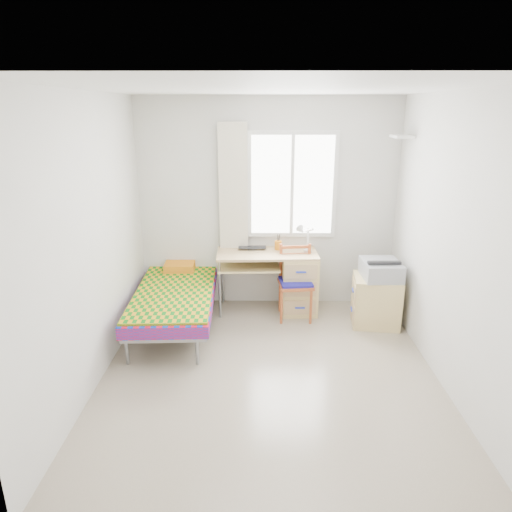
{
  "coord_description": "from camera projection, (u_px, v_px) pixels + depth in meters",
  "views": [
    {
      "loc": [
        -0.09,
        -3.86,
        2.45
      ],
      "look_at": [
        -0.13,
        0.55,
        1.02
      ],
      "focal_mm": 32.0,
      "sensor_mm": 36.0,
      "label": 1
    }
  ],
  "objects": [
    {
      "name": "wall_left",
      "position": [
        90.0,
        244.0,
        4.04
      ],
      "size": [
        0.0,
        3.5,
        3.5
      ],
      "primitive_type": "plane",
      "rotation": [
        1.57,
        0.0,
        1.57
      ],
      "color": "silver",
      "rests_on": "ground"
    },
    {
      "name": "chair",
      "position": [
        296.0,
        277.0,
        5.5
      ],
      "size": [
        0.43,
        0.43,
        0.9
      ],
      "rotation": [
        0.0,
        0.0,
        0.11
      ],
      "color": "#A94020",
      "rests_on": "floor"
    },
    {
      "name": "wall_right",
      "position": [
        452.0,
        245.0,
        4.01
      ],
      "size": [
        0.0,
        3.5,
        3.5
      ],
      "primitive_type": "plane",
      "rotation": [
        1.57,
        0.0,
        -1.57
      ],
      "color": "silver",
      "rests_on": "ground"
    },
    {
      "name": "window",
      "position": [
        292.0,
        185.0,
        5.59
      ],
      "size": [
        1.1,
        0.04,
        1.3
      ],
      "color": "white",
      "rests_on": "wall_back"
    },
    {
      "name": "cabinet",
      "position": [
        376.0,
        301.0,
        5.37
      ],
      "size": [
        0.59,
        0.54,
        0.58
      ],
      "rotation": [
        0.0,
        0.0,
        -0.12
      ],
      "color": "tan",
      "rests_on": "floor"
    },
    {
      "name": "curtain",
      "position": [
        233.0,
        194.0,
        5.58
      ],
      "size": [
        0.35,
        0.05,
        1.7
      ],
      "primitive_type": "cube",
      "color": "#F7E7CC",
      "rests_on": "wall_back"
    },
    {
      "name": "printer",
      "position": [
        381.0,
        269.0,
        5.24
      ],
      "size": [
        0.43,
        0.49,
        0.21
      ],
      "rotation": [
        0.0,
        0.0,
        0.03
      ],
      "color": "#9D9EA4",
      "rests_on": "cabinet"
    },
    {
      "name": "bed",
      "position": [
        176.0,
        293.0,
        5.32
      ],
      "size": [
        0.96,
        1.93,
        0.82
      ],
      "rotation": [
        0.0,
        0.0,
        0.04
      ],
      "color": "gray",
      "rests_on": "floor"
    },
    {
      "name": "desk",
      "position": [
        293.0,
        279.0,
        5.69
      ],
      "size": [
        1.24,
        0.61,
        0.77
      ],
      "rotation": [
        0.0,
        0.0,
        0.04
      ],
      "color": "tan",
      "rests_on": "floor"
    },
    {
      "name": "pen_cup",
      "position": [
        278.0,
        245.0,
        5.69
      ],
      "size": [
        0.1,
        0.1,
        0.11
      ],
      "primitive_type": "cylinder",
      "rotation": [
        0.0,
        0.0,
        0.14
      ],
      "color": "orange",
      "rests_on": "desk"
    },
    {
      "name": "floor",
      "position": [
        269.0,
        373.0,
        4.42
      ],
      "size": [
        3.5,
        3.5,
        0.0
      ],
      "primitive_type": "plane",
      "color": "#BCAD93",
      "rests_on": "ground"
    },
    {
      "name": "floating_shelf",
      "position": [
        402.0,
        136.0,
        5.08
      ],
      "size": [
        0.2,
        0.32,
        0.03
      ],
      "primitive_type": "cube",
      "color": "white",
      "rests_on": "wall_right"
    },
    {
      "name": "wall_back",
      "position": [
        267.0,
        205.0,
        5.69
      ],
      "size": [
        3.2,
        0.0,
        3.2
      ],
      "primitive_type": "plane",
      "rotation": [
        1.57,
        0.0,
        0.0
      ],
      "color": "silver",
      "rests_on": "ground"
    },
    {
      "name": "book",
      "position": [
        248.0,
        267.0,
        5.62
      ],
      "size": [
        0.27,
        0.29,
        0.02
      ],
      "primitive_type": "imported",
      "rotation": [
        0.0,
        0.0,
        0.53
      ],
      "color": "gray",
      "rests_on": "desk"
    },
    {
      "name": "task_lamp",
      "position": [
        304.0,
        236.0,
        5.43
      ],
      "size": [
        0.22,
        0.31,
        0.38
      ],
      "rotation": [
        0.0,
        0.0,
        0.33
      ],
      "color": "white",
      "rests_on": "desk"
    },
    {
      "name": "ceiling",
      "position": [
        272.0,
        88.0,
        3.62
      ],
      "size": [
        3.5,
        3.5,
        0.0
      ],
      "primitive_type": "plane",
      "rotation": [
        3.14,
        0.0,
        0.0
      ],
      "color": "white",
      "rests_on": "wall_back"
    },
    {
      "name": "laptop",
      "position": [
        252.0,
        249.0,
        5.67
      ],
      "size": [
        0.36,
        0.24,
        0.03
      ],
      "primitive_type": "imported",
      "rotation": [
        0.0,
        0.0,
        0.04
      ],
      "color": "black",
      "rests_on": "desk"
    }
  ]
}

